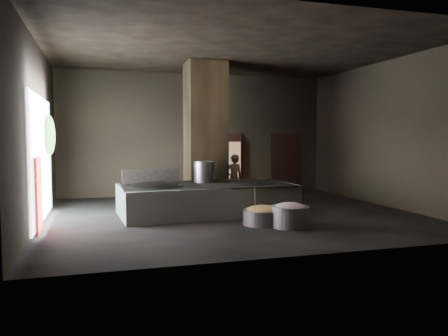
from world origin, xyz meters
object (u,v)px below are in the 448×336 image
object	(u,v)px
stock_pot	(204,172)
veg_basin	(263,217)
cook	(234,178)
wok_left	(155,189)
hearth_platform	(207,199)
wok_right	(251,185)
meat_basin	(290,216)

from	to	relation	value
stock_pot	veg_basin	size ratio (longest dim) A/B	0.62
cook	veg_basin	bearing A→B (deg)	75.40
cook	wok_left	bearing A→B (deg)	24.67
hearth_platform	wok_right	world-z (taller)	wok_right
stock_pot	meat_basin	size ratio (longest dim) A/B	0.68
wok_right	hearth_platform	bearing A→B (deg)	-177.88
hearth_platform	cook	world-z (taller)	cook
wok_right	stock_pot	distance (m)	1.44
hearth_platform	cook	size ratio (longest dim) A/B	2.98
veg_basin	wok_left	bearing A→B (deg)	142.86
veg_basin	wok_right	bearing A→B (deg)	78.47
cook	veg_basin	distance (m)	3.72
wok_left	cook	xyz separation A→B (m)	(2.81, 1.82, 0.05)
wok_left	wok_right	xyz separation A→B (m)	(2.80, 0.10, 0.00)
wok_left	hearth_platform	bearing A→B (deg)	1.97
wok_right	stock_pot	xyz separation A→B (m)	(-1.30, 0.50, 0.38)
wok_right	stock_pot	bearing A→B (deg)	158.96
wok_right	veg_basin	xyz separation A→B (m)	(-0.39, -1.92, -0.57)
hearth_platform	meat_basin	bearing A→B (deg)	-61.43
hearth_platform	cook	bearing A→B (deg)	48.92
hearth_platform	wok_right	size ratio (longest dim) A/B	3.41
hearth_platform	meat_basin	world-z (taller)	hearth_platform
veg_basin	meat_basin	world-z (taller)	meat_basin
hearth_platform	wok_left	bearing A→B (deg)	178.46
wok_left	stock_pot	size ratio (longest dim) A/B	2.42
wok_left	cook	bearing A→B (deg)	32.93
wok_left	stock_pot	distance (m)	1.66
cook	meat_basin	world-z (taller)	cook
stock_pot	wok_left	bearing A→B (deg)	-158.20
meat_basin	hearth_platform	bearing A→B (deg)	122.09
hearth_platform	wok_left	xyz separation A→B (m)	(-1.45, -0.05, 0.34)
stock_pot	cook	xyz separation A→B (m)	(1.31, 1.22, -0.33)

